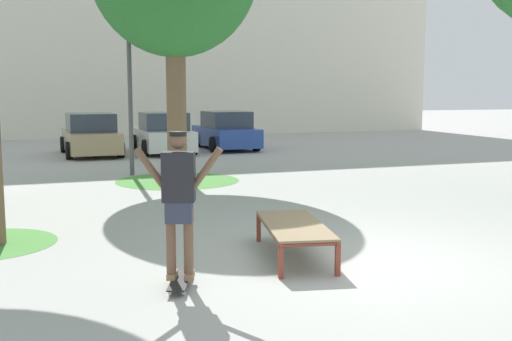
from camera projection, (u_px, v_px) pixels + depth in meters
ground_plane at (366, 262)px, 7.89m from camera, size 120.00×120.00×0.00m
skate_box at (294, 227)px, 8.09m from camera, size 1.14×2.02×0.46m
skateboard at (180, 281)px, 6.86m from camera, size 0.47×0.82×0.09m
skater at (179, 195)px, 6.73m from camera, size 0.96×0.43×1.69m
grass_patch_mid_back at (178, 181)px, 15.23m from camera, size 3.12×3.12×0.01m
car_tan at (91, 136)px, 21.51m from camera, size 2.01×4.25×1.50m
car_white at (163, 134)px, 22.43m from camera, size 1.99×4.24×1.50m
car_blue at (225, 132)px, 23.92m from camera, size 1.93×4.21×1.50m
light_post at (128, 31)px, 15.79m from camera, size 0.36×0.36×5.83m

